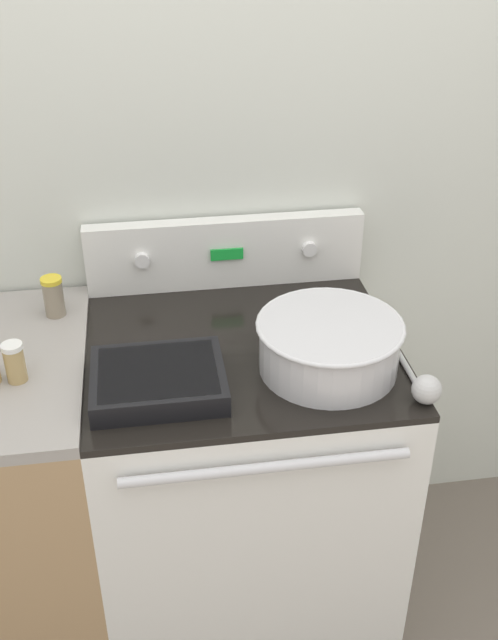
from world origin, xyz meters
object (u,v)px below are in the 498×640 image
mixing_bowl (329,343)px  ladle (423,385)px  spice_jar_yellow_cap (53,296)px  spice_jar_white_cap (15,362)px  casserole_dish (158,379)px

mixing_bowl → ladle: size_ratio=1.13×
spice_jar_yellow_cap → spice_jar_white_cap: (-0.07, -0.28, -0.01)m
casserole_dish → spice_jar_yellow_cap: size_ratio=2.78×
mixing_bowl → spice_jar_white_cap: bearing=176.5°
casserole_dish → spice_jar_yellow_cap: bearing=125.2°
mixing_bowl → spice_jar_white_cap: size_ratio=3.53×
mixing_bowl → spice_jar_yellow_cap: bearing=153.2°
mixing_bowl → spice_jar_yellow_cap: (-0.65, 0.33, -0.00)m
spice_jar_yellow_cap → spice_jar_white_cap: spice_jar_yellow_cap is taller
mixing_bowl → ladle: (0.18, -0.14, -0.04)m
casserole_dish → ladle: ladle is taller
casserole_dish → ladle: size_ratio=0.99×
mixing_bowl → ladle: bearing=-37.3°
spice_jar_yellow_cap → mixing_bowl: bearing=-26.8°
ladle → spice_jar_white_cap: bearing=168.5°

